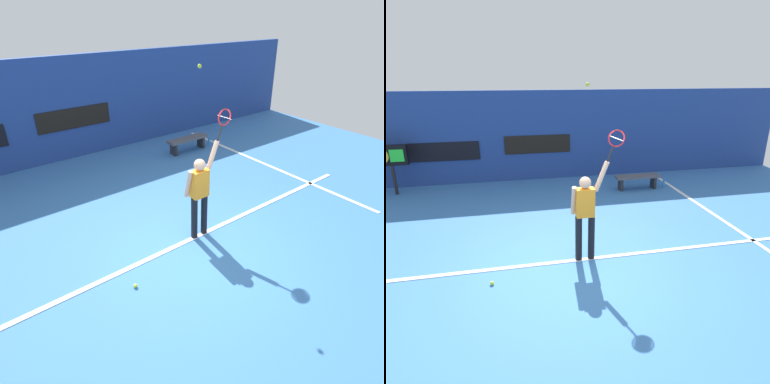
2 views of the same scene
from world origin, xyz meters
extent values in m
plane|color=#3870B2|center=(0.00, 0.00, 0.00)|extent=(18.00, 18.00, 0.00)
cube|color=navy|center=(0.00, 6.02, 1.49)|extent=(18.00, 0.20, 2.97)
cube|color=black|center=(0.00, 5.90, 1.22)|extent=(2.20, 0.03, 0.60)
cube|color=white|center=(0.00, 0.35, 0.01)|extent=(10.00, 0.10, 0.01)
cube|color=white|center=(4.13, 2.00, 0.01)|extent=(0.10, 7.00, 0.01)
cylinder|color=black|center=(0.22, 0.37, 0.46)|extent=(0.13, 0.13, 0.92)
cylinder|color=black|center=(0.47, 0.37, 0.46)|extent=(0.13, 0.13, 0.92)
cube|color=orange|center=(0.34, 0.37, 1.20)|extent=(0.34, 0.20, 0.55)
sphere|color=#D8A884|center=(0.34, 0.37, 1.58)|extent=(0.22, 0.22, 0.22)
cylinder|color=#D8A884|center=(0.65, 0.37, 1.68)|extent=(0.29, 0.09, 0.57)
cylinder|color=#D8A884|center=(0.14, 0.45, 1.22)|extent=(0.09, 0.23, 0.58)
cylinder|color=black|center=(0.80, 0.37, 2.09)|extent=(0.14, 0.03, 0.29)
torus|color=red|center=(0.91, 0.37, 2.37)|extent=(0.41, 0.02, 0.41)
cylinder|color=silver|center=(0.91, 0.37, 2.37)|extent=(0.25, 0.27, 0.10)
sphere|color=#CCE033|center=(0.39, 0.47, 3.28)|extent=(0.07, 0.07, 0.07)
cube|color=#4C4C51|center=(2.94, 4.20, 0.41)|extent=(1.40, 0.36, 0.08)
cube|color=#262628|center=(2.39, 4.20, 0.18)|extent=(0.08, 0.32, 0.37)
cube|color=#262628|center=(3.49, 4.20, 0.18)|extent=(0.08, 0.32, 0.37)
cylinder|color=#338CD8|center=(3.86, 4.20, 0.12)|extent=(0.07, 0.07, 0.24)
sphere|color=#CCE033|center=(-1.42, -0.13, 0.03)|extent=(0.07, 0.07, 0.07)
camera|label=1|loc=(-3.17, -3.95, 4.09)|focal=31.14mm
camera|label=2|loc=(-0.99, -5.23, 3.43)|focal=31.17mm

